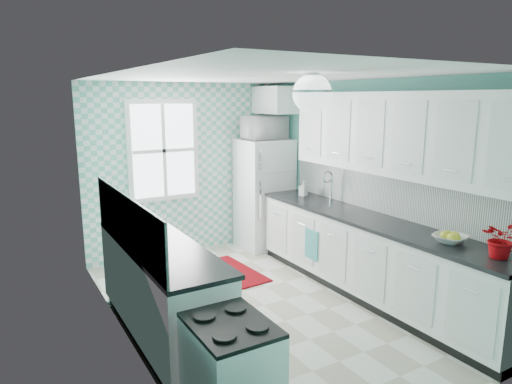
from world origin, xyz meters
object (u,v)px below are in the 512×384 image
fridge (264,194)px  sink (321,203)px  stove (231,374)px  fruit_bowl (450,239)px  ceiling_light (312,93)px  potted_plant (500,238)px  microwave (264,128)px

fridge → sink: size_ratio=3.14×
stove → fruit_bowl: bearing=-1.1°
ceiling_light → potted_plant: bearing=-42.7°
fridge → sink: (0.09, -1.28, 0.10)m
sink → fruit_bowl: bearing=-87.0°
ceiling_light → stove: ceiling_light is taller
ceiling_light → potted_plant: ceiling_light is taller
sink → fruit_bowl: (-0.00, -1.96, 0.05)m
microwave → ceiling_light: bearing=66.8°
ceiling_light → fruit_bowl: 1.91m
sink → ceiling_light: bearing=-129.1°
fruit_bowl → potted_plant: potted_plant is taller
fridge → stove: size_ratio=2.13×
sink → stove: bearing=-136.2°
ceiling_light → stove: 2.37m
potted_plant → fridge: bearing=91.4°
stove → microwave: (2.31, 3.35, 1.43)m
fruit_bowl → microwave: 3.35m
potted_plant → microwave: size_ratio=0.56×
sink → potted_plant: (-0.00, -2.43, 0.18)m
ceiling_light → fruit_bowl: (1.20, -0.63, -1.35)m
microwave → potted_plant: bearing=91.2°
fridge → fruit_bowl: fridge is taller
ceiling_light → fridge: 3.20m
ceiling_light → stove: (-1.20, -0.74, -1.91)m
ceiling_light → microwave: size_ratio=0.57×
stove → fridge: bearing=51.6°
microwave → fridge: bearing=53.8°
stove → fruit_bowl: fruit_bowl is taller
ceiling_light → microwave: (1.11, 2.61, -0.48)m
stove → microwave: microwave is taller
microwave → fruit_bowl: bearing=91.4°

